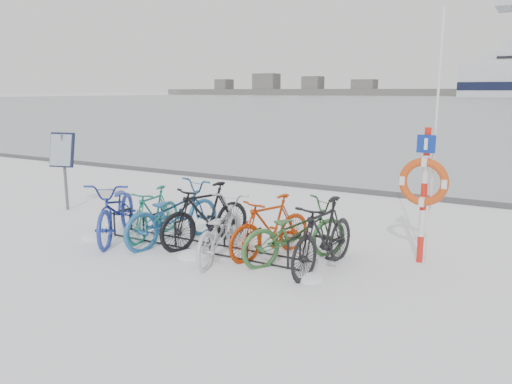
{
  "coord_description": "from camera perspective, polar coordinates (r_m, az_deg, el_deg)",
  "views": [
    {
      "loc": [
        4.94,
        -6.72,
        2.67
      ],
      "look_at": [
        0.77,
        0.6,
        0.95
      ],
      "focal_mm": 35.0,
      "sensor_mm": 36.0,
      "label": 1
    }
  ],
  "objects": [
    {
      "name": "shoreline",
      "position": [
        295.39,
        4.31,
        11.52
      ],
      "size": [
        180.0,
        12.0,
        9.5
      ],
      "color": "#464646",
      "rests_on": "ground"
    },
    {
      "name": "lifebuoy_station",
      "position": [
        8.02,
        18.66,
        1.07
      ],
      "size": [
        0.74,
        0.22,
        3.86
      ],
      "color": "red",
      "rests_on": "ground"
    },
    {
      "name": "bike_2",
      "position": [
        8.99,
        -9.47,
        -2.22
      ],
      "size": [
        1.12,
        2.22,
        1.11
      ],
      "primitive_type": "imported",
      "rotation": [
        0.0,
        0.0,
        2.95
      ],
      "color": "#1F5890",
      "rests_on": "ground"
    },
    {
      "name": "quay_edge",
      "position": [
        13.8,
        8.13,
        0.48
      ],
      "size": [
        400.0,
        0.25,
        0.1
      ],
      "primitive_type": "cube",
      "color": "#3F3F42",
      "rests_on": "ground"
    },
    {
      "name": "bike_4",
      "position": [
        8.1,
        -4.16,
        -4.07
      ],
      "size": [
        1.06,
        1.98,
        0.99
      ],
      "primitive_type": "imported",
      "rotation": [
        0.0,
        0.0,
        3.37
      ],
      "color": "#B1B5BA",
      "rests_on": "ground"
    },
    {
      "name": "bike_rack",
      "position": [
        8.7,
        -6.43,
        -5.15
      ],
      "size": [
        4.0,
        0.48,
        0.46
      ],
      "color": "black",
      "rests_on": "ground"
    },
    {
      "name": "ground",
      "position": [
        8.76,
        -6.4,
        -6.28
      ],
      "size": [
        900.0,
        900.0,
        0.0
      ],
      "primitive_type": "plane",
      "color": "white",
      "rests_on": "ground"
    },
    {
      "name": "bike_3",
      "position": [
        8.75,
        -5.75,
        -2.44
      ],
      "size": [
        1.11,
        1.94,
        1.13
      ],
      "primitive_type": "imported",
      "rotation": [
        0.0,
        0.0,
        -0.33
      ],
      "color": "black",
      "rests_on": "ground"
    },
    {
      "name": "info_board",
      "position": [
        11.95,
        -21.24,
        4.01
      ],
      "size": [
        0.62,
        0.36,
        1.76
      ],
      "rotation": [
        0.0,
        0.0,
        0.25
      ],
      "color": "#595B5E",
      "rests_on": "ground"
    },
    {
      "name": "bike_6",
      "position": [
        7.91,
        4.54,
        -4.34
      ],
      "size": [
        1.58,
        2.01,
        1.02
      ],
      "primitive_type": "imported",
      "rotation": [
        0.0,
        0.0,
        2.6
      ],
      "color": "#2F5E2D",
      "rests_on": "ground"
    },
    {
      "name": "bike_1",
      "position": [
        9.36,
        -11.62,
        -2.21
      ],
      "size": [
        0.62,
        1.64,
        0.96
      ],
      "primitive_type": "imported",
      "rotation": [
        0.0,
        0.0,
        0.1
      ],
      "color": "#18705C",
      "rests_on": "ground"
    },
    {
      "name": "bike_7",
      "position": [
        7.57,
        7.74,
        -4.76
      ],
      "size": [
        0.72,
        1.9,
        1.12
      ],
      "primitive_type": "imported",
      "rotation": [
        0.0,
        0.0,
        -0.11
      ],
      "color": "black",
      "rests_on": "ground"
    },
    {
      "name": "snow_drifts",
      "position": [
        8.85,
        -8.49,
        -6.15
      ],
      "size": [
        5.08,
        1.75,
        0.21
      ],
      "color": "white",
      "rests_on": "ground"
    },
    {
      "name": "bike_0",
      "position": [
        9.48,
        -15.61,
        -1.71
      ],
      "size": [
        1.71,
        2.25,
        1.13
      ],
      "primitive_type": "imported",
      "rotation": [
        0.0,
        0.0,
        0.51
      ],
      "color": "navy",
      "rests_on": "ground"
    },
    {
      "name": "bike_5",
      "position": [
        8.15,
        1.68,
        -3.78
      ],
      "size": [
        1.05,
        1.79,
        1.04
      ],
      "primitive_type": "imported",
      "rotation": [
        0.0,
        0.0,
        -0.35
      ],
      "color": "#A72F07",
      "rests_on": "ground"
    }
  ]
}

